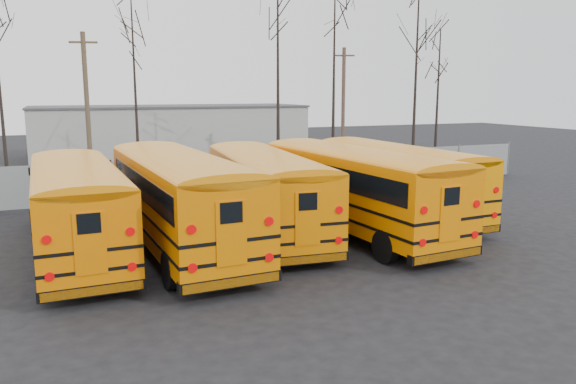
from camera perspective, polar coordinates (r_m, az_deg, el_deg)
name	(u,v)px	position (r m, az deg, el deg)	size (l,w,h in m)	color
ground	(300,259)	(18.24, 1.19, -6.85)	(120.00, 120.00, 0.00)	black
fence	(207,177)	(29.16, -8.28, 1.55)	(40.00, 0.04, 2.00)	gray
distant_building	(171,131)	(48.92, -11.83, 6.11)	(22.00, 8.00, 4.00)	#A1A19C
bus_a	(76,201)	(19.45, -20.72, -0.82)	(2.90, 11.36, 3.16)	black
bus_b	(178,192)	(19.31, -11.13, -0.03)	(3.38, 12.20, 3.38)	black
bus_c	(264,185)	(21.04, -2.46, 0.69)	(3.68, 11.58, 3.19)	black
bus_d	(353,182)	(21.35, 6.59, 0.97)	(3.61, 12.02, 3.32)	black
bus_e	(393,174)	(24.52, 10.63, 1.84)	(2.85, 11.33, 3.15)	black
utility_pole_left	(87,108)	(33.94, -19.72, 8.05)	(1.51, 0.48, 8.57)	brown
utility_pole_right	(343,106)	(40.56, 5.63, 8.69)	(1.41, 0.67, 8.33)	brown
tree_2	(135,93)	(33.15, -15.25, 9.65)	(0.26, 0.26, 10.43)	black
tree_3	(278,77)	(33.85, -1.03, 11.64)	(0.26, 0.26, 12.35)	black
tree_4	(334,80)	(37.45, 4.67, 11.28)	(0.26, 0.26, 12.09)	black
tree_5	(416,75)	(36.78, 12.85, 11.47)	(0.26, 0.26, 12.59)	black
tree_6	(437,99)	(40.67, 14.94, 9.08)	(0.26, 0.26, 9.53)	black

